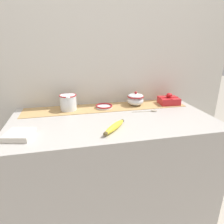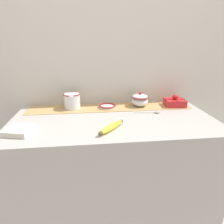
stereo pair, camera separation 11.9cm
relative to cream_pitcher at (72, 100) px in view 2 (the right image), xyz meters
name	(u,v)px [view 2 (the right image)]	position (x,y,z in m)	size (l,w,h in m)	color
countertop	(113,178)	(0.26, -0.21, -0.51)	(1.25, 0.65, 0.90)	#B7B2AD
back_wall	(108,63)	(0.26, 0.13, 0.24)	(2.05, 0.04, 2.40)	silver
table_runner	(110,107)	(0.26, 0.00, -0.06)	(1.15, 0.21, 0.00)	tan
cream_pitcher	(72,100)	(0.00, 0.00, 0.00)	(0.12, 0.14, 0.11)	white
sugar_bowl	(140,100)	(0.48, 0.00, -0.01)	(0.12, 0.12, 0.10)	white
small_dish	(107,106)	(0.25, -0.01, -0.05)	(0.12, 0.12, 0.02)	white
banana	(111,127)	(0.23, -0.39, -0.04)	(0.16, 0.18, 0.03)	yellow
spoon	(156,112)	(0.55, -0.15, -0.06)	(0.18, 0.04, 0.01)	#A89E89
napkin_stack	(19,131)	(-0.25, -0.37, -0.05)	(0.13, 0.13, 0.03)	silver
gift_box	(175,102)	(0.74, -0.02, -0.03)	(0.15, 0.13, 0.08)	red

